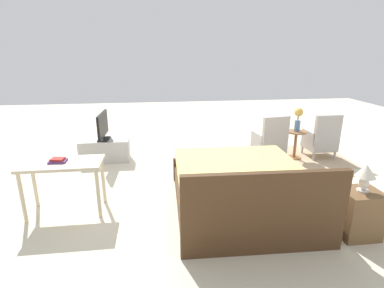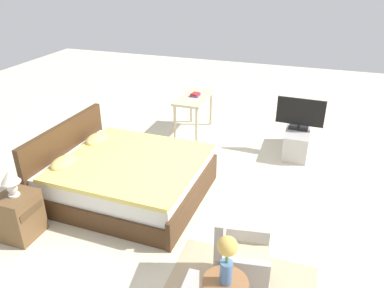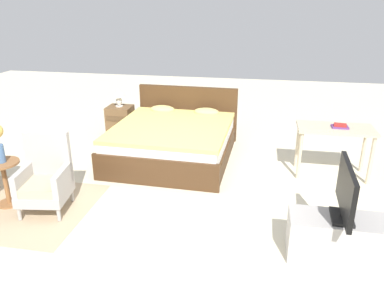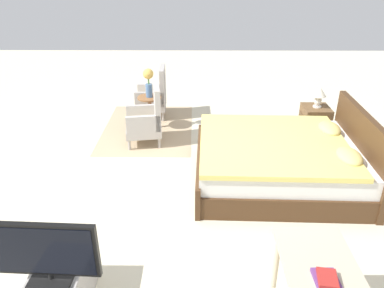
{
  "view_description": "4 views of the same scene",
  "coord_description": "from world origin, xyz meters",
  "px_view_note": "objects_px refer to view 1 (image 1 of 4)",
  "views": [
    {
      "loc": [
        0.94,
        4.81,
        2.14
      ],
      "look_at": [
        0.37,
        0.28,
        0.7
      ],
      "focal_mm": 28.0,
      "sensor_mm": 36.0,
      "label": 1
    },
    {
      "loc": [
        -4.2,
        -1.18,
        3.04
      ],
      "look_at": [
        0.03,
        0.25,
        0.84
      ],
      "focal_mm": 35.0,
      "sensor_mm": 36.0,
      "label": 2
    },
    {
      "loc": [
        1.13,
        -4.31,
        2.38
      ],
      "look_at": [
        0.32,
        -0.06,
        0.72
      ],
      "focal_mm": 35.0,
      "sensor_mm": 36.0,
      "label": 3
    },
    {
      "loc": [
        4.03,
        0.06,
        2.64
      ],
      "look_at": [
        0.21,
        0.03,
        0.74
      ],
      "focal_mm": 35.0,
      "sensor_mm": 36.0,
      "label": 4
    }
  ],
  "objects_px": {
    "bed": "(241,190)",
    "armchair_by_window_left": "(321,140)",
    "armchair_by_window_right": "(270,141)",
    "nightstand": "(358,213)",
    "side_table": "(296,141)",
    "table_lamp": "(366,174)",
    "book_stack": "(58,160)",
    "flower_vase": "(298,117)",
    "tv_flatscreen": "(103,126)",
    "tv_stand": "(105,150)",
    "vanity_desk": "(63,170)"
  },
  "relations": [
    {
      "from": "bed",
      "to": "vanity_desk",
      "type": "relative_size",
      "value": 2.05
    },
    {
      "from": "table_lamp",
      "to": "vanity_desk",
      "type": "xyz_separation_m",
      "value": [
        3.6,
        -1.01,
        -0.17
      ]
    },
    {
      "from": "armchair_by_window_right",
      "to": "side_table",
      "type": "distance_m",
      "value": 0.54
    },
    {
      "from": "bed",
      "to": "tv_flatscreen",
      "type": "relative_size",
      "value": 2.69
    },
    {
      "from": "table_lamp",
      "to": "tv_stand",
      "type": "bearing_deg",
      "value": -41.48
    },
    {
      "from": "armchair_by_window_left",
      "to": "nightstand",
      "type": "distance_m",
      "value": 2.83
    },
    {
      "from": "flower_vase",
      "to": "table_lamp",
      "type": "relative_size",
      "value": 1.45
    },
    {
      "from": "armchair_by_window_right",
      "to": "tv_flatscreen",
      "type": "height_order",
      "value": "tv_flatscreen"
    },
    {
      "from": "side_table",
      "to": "vanity_desk",
      "type": "height_order",
      "value": "vanity_desk"
    },
    {
      "from": "armchair_by_window_left",
      "to": "tv_stand",
      "type": "distance_m",
      "value": 4.41
    },
    {
      "from": "table_lamp",
      "to": "tv_stand",
      "type": "relative_size",
      "value": 0.34
    },
    {
      "from": "armchair_by_window_right",
      "to": "armchair_by_window_left",
      "type": "bearing_deg",
      "value": 179.97
    },
    {
      "from": "armchair_by_window_right",
      "to": "side_table",
      "type": "xyz_separation_m",
      "value": [
        -0.54,
        -0.01,
        -0.02
      ]
    },
    {
      "from": "bed",
      "to": "book_stack",
      "type": "xyz_separation_m",
      "value": [
        2.43,
        -0.25,
        0.46
      ]
    },
    {
      "from": "armchair_by_window_right",
      "to": "table_lamp",
      "type": "distance_m",
      "value": 2.67
    },
    {
      "from": "nightstand",
      "to": "tv_stand",
      "type": "bearing_deg",
      "value": -41.47
    },
    {
      "from": "armchair_by_window_left",
      "to": "flower_vase",
      "type": "bearing_deg",
      "value": -1.02
    },
    {
      "from": "table_lamp",
      "to": "book_stack",
      "type": "xyz_separation_m",
      "value": [
        3.64,
        -1.02,
        -0.04
      ]
    },
    {
      "from": "armchair_by_window_left",
      "to": "nightstand",
      "type": "bearing_deg",
      "value": 68.71
    },
    {
      "from": "nightstand",
      "to": "tv_stand",
      "type": "relative_size",
      "value": 0.61
    },
    {
      "from": "armchair_by_window_left",
      "to": "side_table",
      "type": "bearing_deg",
      "value": -1.02
    },
    {
      "from": "nightstand",
      "to": "vanity_desk",
      "type": "xyz_separation_m",
      "value": [
        3.6,
        -1.01,
        0.33
      ]
    },
    {
      "from": "armchair_by_window_right",
      "to": "flower_vase",
      "type": "height_order",
      "value": "flower_vase"
    },
    {
      "from": "table_lamp",
      "to": "bed",
      "type": "bearing_deg",
      "value": -32.51
    },
    {
      "from": "book_stack",
      "to": "tv_stand",
      "type": "bearing_deg",
      "value": -98.04
    },
    {
      "from": "tv_flatscreen",
      "to": "tv_stand",
      "type": "bearing_deg",
      "value": 177.26
    },
    {
      "from": "bed",
      "to": "side_table",
      "type": "bearing_deg",
      "value": -131.89
    },
    {
      "from": "nightstand",
      "to": "table_lamp",
      "type": "bearing_deg",
      "value": 90.0
    },
    {
      "from": "bed",
      "to": "tv_stand",
      "type": "height_order",
      "value": "bed"
    },
    {
      "from": "armchair_by_window_left",
      "to": "tv_stand",
      "type": "bearing_deg",
      "value": -4.39
    },
    {
      "from": "armchair_by_window_left",
      "to": "armchair_by_window_right",
      "type": "relative_size",
      "value": 1.0
    },
    {
      "from": "table_lamp",
      "to": "book_stack",
      "type": "bearing_deg",
      "value": -15.63
    },
    {
      "from": "armchair_by_window_left",
      "to": "flower_vase",
      "type": "distance_m",
      "value": 0.74
    },
    {
      "from": "bed",
      "to": "armchair_by_window_left",
      "type": "relative_size",
      "value": 2.32
    },
    {
      "from": "side_table",
      "to": "table_lamp",
      "type": "xyz_separation_m",
      "value": [
        0.47,
        2.65,
        0.43
      ]
    },
    {
      "from": "armchair_by_window_right",
      "to": "book_stack",
      "type": "bearing_deg",
      "value": 24.38
    },
    {
      "from": "armchair_by_window_left",
      "to": "armchair_by_window_right",
      "type": "distance_m",
      "value": 1.1
    },
    {
      "from": "bed",
      "to": "flower_vase",
      "type": "distance_m",
      "value": 2.59
    },
    {
      "from": "armchair_by_window_left",
      "to": "tv_flatscreen",
      "type": "bearing_deg",
      "value": -4.39
    },
    {
      "from": "armchair_by_window_left",
      "to": "book_stack",
      "type": "relative_size",
      "value": 4.16
    },
    {
      "from": "side_table",
      "to": "tv_stand",
      "type": "distance_m",
      "value": 3.86
    },
    {
      "from": "bed",
      "to": "tv_flatscreen",
      "type": "bearing_deg",
      "value": -45.6
    },
    {
      "from": "table_lamp",
      "to": "tv_stand",
      "type": "height_order",
      "value": "table_lamp"
    },
    {
      "from": "armchair_by_window_right",
      "to": "tv_stand",
      "type": "xyz_separation_m",
      "value": [
        3.3,
        -0.34,
        -0.16
      ]
    },
    {
      "from": "side_table",
      "to": "nightstand",
      "type": "bearing_deg",
      "value": 79.84
    },
    {
      "from": "armchair_by_window_left",
      "to": "table_lamp",
      "type": "height_order",
      "value": "armchair_by_window_left"
    },
    {
      "from": "bed",
      "to": "vanity_desk",
      "type": "xyz_separation_m",
      "value": [
        2.39,
        -0.24,
        0.32
      ]
    },
    {
      "from": "armchair_by_window_left",
      "to": "vanity_desk",
      "type": "xyz_separation_m",
      "value": [
        4.62,
        1.63,
        0.24
      ]
    },
    {
      "from": "tv_stand",
      "to": "vanity_desk",
      "type": "height_order",
      "value": "vanity_desk"
    },
    {
      "from": "bed",
      "to": "tv_flatscreen",
      "type": "distance_m",
      "value": 3.12
    }
  ]
}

